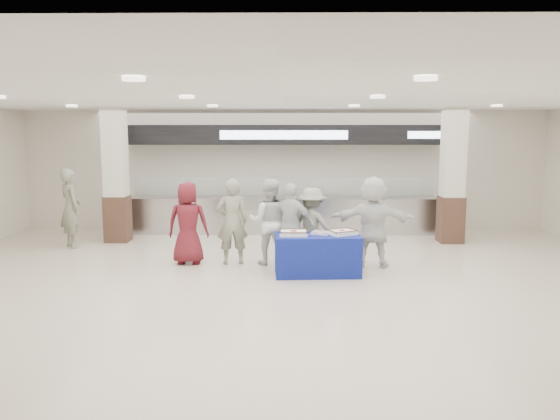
{
  "coord_description": "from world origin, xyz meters",
  "views": [
    {
      "loc": [
        0.08,
        -8.73,
        2.63
      ],
      "look_at": [
        -0.05,
        1.6,
        1.15
      ],
      "focal_mm": 35.0,
      "sensor_mm": 36.0,
      "label": 1
    }
  ],
  "objects_px": {
    "civilian_maroon": "(188,223)",
    "soldier_bg": "(70,208)",
    "sheet_cake_left": "(294,233)",
    "soldier_b": "(312,226)",
    "display_table": "(317,255)",
    "cupcake_tray": "(319,233)",
    "chef_short": "(291,225)",
    "chef_tall": "(269,222)",
    "soldier_a": "(232,222)",
    "civilian_white": "(373,222)",
    "sheet_cake_right": "(342,232)"
  },
  "relations": [
    {
      "from": "display_table",
      "to": "soldier_b",
      "type": "xyz_separation_m",
      "value": [
        -0.07,
        0.77,
        0.4
      ]
    },
    {
      "from": "civilian_maroon",
      "to": "civilian_white",
      "type": "distance_m",
      "value": 3.66
    },
    {
      "from": "chef_tall",
      "to": "chef_short",
      "type": "distance_m",
      "value": 0.48
    },
    {
      "from": "civilian_maroon",
      "to": "chef_short",
      "type": "bearing_deg",
      "value": 175.03
    },
    {
      "from": "sheet_cake_right",
      "to": "civilian_maroon",
      "type": "bearing_deg",
      "value": 165.52
    },
    {
      "from": "soldier_b",
      "to": "sheet_cake_right",
      "type": "bearing_deg",
      "value": 149.75
    },
    {
      "from": "soldier_a",
      "to": "chef_short",
      "type": "xyz_separation_m",
      "value": [
        1.18,
        -0.16,
        -0.04
      ]
    },
    {
      "from": "display_table",
      "to": "cupcake_tray",
      "type": "height_order",
      "value": "cupcake_tray"
    },
    {
      "from": "display_table",
      "to": "soldier_a",
      "type": "distance_m",
      "value": 1.9
    },
    {
      "from": "sheet_cake_left",
      "to": "soldier_b",
      "type": "relative_size",
      "value": 0.33
    },
    {
      "from": "chef_tall",
      "to": "display_table",
      "type": "bearing_deg",
      "value": 140.46
    },
    {
      "from": "civilian_maroon",
      "to": "soldier_bg",
      "type": "xyz_separation_m",
      "value": [
        -2.96,
        1.54,
        0.08
      ]
    },
    {
      "from": "sheet_cake_right",
      "to": "soldier_b",
      "type": "height_order",
      "value": "soldier_b"
    },
    {
      "from": "soldier_b",
      "to": "display_table",
      "type": "bearing_deg",
      "value": 119.11
    },
    {
      "from": "civilian_maroon",
      "to": "cupcake_tray",
      "type": "bearing_deg",
      "value": 163.13
    },
    {
      "from": "display_table",
      "to": "chef_tall",
      "type": "distance_m",
      "value": 1.32
    },
    {
      "from": "display_table",
      "to": "chef_short",
      "type": "xyz_separation_m",
      "value": [
        -0.47,
        0.64,
        0.45
      ]
    },
    {
      "from": "civilian_maroon",
      "to": "soldier_b",
      "type": "distance_m",
      "value": 2.47
    },
    {
      "from": "sheet_cake_right",
      "to": "soldier_b",
      "type": "xyz_separation_m",
      "value": [
        -0.53,
        0.73,
        -0.03
      ]
    },
    {
      "from": "sheet_cake_left",
      "to": "chef_short",
      "type": "xyz_separation_m",
      "value": [
        -0.03,
        0.7,
        0.02
      ]
    },
    {
      "from": "cupcake_tray",
      "to": "soldier_b",
      "type": "height_order",
      "value": "soldier_b"
    },
    {
      "from": "soldier_bg",
      "to": "sheet_cake_left",
      "type": "bearing_deg",
      "value": -157.12
    },
    {
      "from": "chef_short",
      "to": "display_table",
      "type": "bearing_deg",
      "value": 146.85
    },
    {
      "from": "sheet_cake_right",
      "to": "chef_short",
      "type": "bearing_deg",
      "value": 147.14
    },
    {
      "from": "display_table",
      "to": "cupcake_tray",
      "type": "distance_m",
      "value": 0.41
    },
    {
      "from": "civilian_maroon",
      "to": "display_table",
      "type": "bearing_deg",
      "value": 162.04
    },
    {
      "from": "sheet_cake_right",
      "to": "soldier_bg",
      "type": "height_order",
      "value": "soldier_bg"
    },
    {
      "from": "sheet_cake_left",
      "to": "chef_tall",
      "type": "relative_size",
      "value": 0.3
    },
    {
      "from": "soldier_b",
      "to": "civilian_white",
      "type": "xyz_separation_m",
      "value": [
        1.19,
        -0.13,
        0.12
      ]
    },
    {
      "from": "chef_tall",
      "to": "soldier_bg",
      "type": "xyz_separation_m",
      "value": [
        -4.58,
        1.54,
        0.05
      ]
    },
    {
      "from": "chef_tall",
      "to": "soldier_b",
      "type": "distance_m",
      "value": 0.86
    },
    {
      "from": "chef_short",
      "to": "civilian_white",
      "type": "xyz_separation_m",
      "value": [
        1.59,
        0.0,
        0.07
      ]
    },
    {
      "from": "soldier_a",
      "to": "civilian_white",
      "type": "distance_m",
      "value": 2.78
    },
    {
      "from": "display_table",
      "to": "chef_tall",
      "type": "xyz_separation_m",
      "value": [
        -0.92,
        0.82,
        0.48
      ]
    },
    {
      "from": "cupcake_tray",
      "to": "soldier_b",
      "type": "bearing_deg",
      "value": 98.42
    },
    {
      "from": "soldier_a",
      "to": "civilian_white",
      "type": "xyz_separation_m",
      "value": [
        2.77,
        -0.16,
        0.03
      ]
    },
    {
      "from": "civilian_maroon",
      "to": "soldier_a",
      "type": "height_order",
      "value": "soldier_a"
    },
    {
      "from": "chef_short",
      "to": "soldier_bg",
      "type": "distance_m",
      "value": 5.31
    },
    {
      "from": "chef_short",
      "to": "soldier_b",
      "type": "distance_m",
      "value": 0.43
    },
    {
      "from": "sheet_cake_right",
      "to": "soldier_a",
      "type": "bearing_deg",
      "value": 160.05
    },
    {
      "from": "display_table",
      "to": "civilian_white",
      "type": "bearing_deg",
      "value": 26.58
    },
    {
      "from": "chef_tall",
      "to": "sheet_cake_left",
      "type": "bearing_deg",
      "value": 120.8
    },
    {
      "from": "civilian_maroon",
      "to": "sheet_cake_left",
      "type": "bearing_deg",
      "value": 157.24
    },
    {
      "from": "display_table",
      "to": "sheet_cake_right",
      "type": "bearing_deg",
      "value": 1.47
    },
    {
      "from": "cupcake_tray",
      "to": "soldier_a",
      "type": "height_order",
      "value": "soldier_a"
    },
    {
      "from": "sheet_cake_right",
      "to": "chef_tall",
      "type": "relative_size",
      "value": 0.34
    },
    {
      "from": "sheet_cake_left",
      "to": "civilian_maroon",
      "type": "distance_m",
      "value": 2.27
    },
    {
      "from": "chef_short",
      "to": "soldier_b",
      "type": "relative_size",
      "value": 1.06
    },
    {
      "from": "soldier_a",
      "to": "soldier_bg",
      "type": "xyz_separation_m",
      "value": [
        -3.84,
        1.55,
        0.05
      ]
    },
    {
      "from": "chef_short",
      "to": "sheet_cake_left",
      "type": "bearing_deg",
      "value": 113.08
    }
  ]
}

